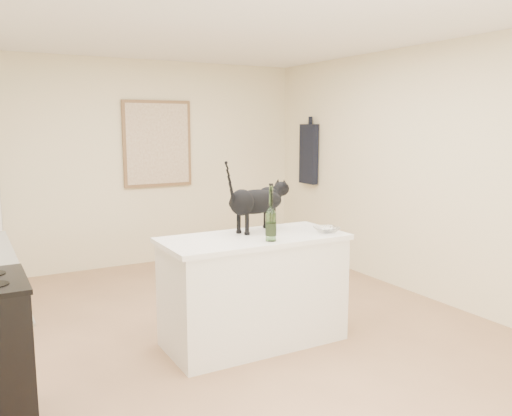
# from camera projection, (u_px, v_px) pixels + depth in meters

# --- Properties ---
(floor) EXTENTS (5.50, 5.50, 0.00)m
(floor) POSITION_uv_depth(u_px,v_px,m) (232.00, 336.00, 4.55)
(floor) COLOR #AA7F5A
(floor) RESTS_ON ground
(ceiling) EXTENTS (5.50, 5.50, 0.00)m
(ceiling) POSITION_uv_depth(u_px,v_px,m) (230.00, 20.00, 4.14)
(ceiling) COLOR white
(ceiling) RESTS_ON ground
(wall_back) EXTENTS (4.50, 0.00, 4.50)m
(wall_back) POSITION_uv_depth(u_px,v_px,m) (135.00, 164.00, 6.72)
(wall_back) COLOR beige
(wall_back) RESTS_ON ground
(wall_right) EXTENTS (0.00, 5.50, 5.50)m
(wall_right) POSITION_uv_depth(u_px,v_px,m) (428.00, 173.00, 5.43)
(wall_right) COLOR beige
(wall_right) RESTS_ON ground
(island_base) EXTENTS (1.44, 0.67, 0.86)m
(island_base) POSITION_uv_depth(u_px,v_px,m) (254.00, 292.00, 4.36)
(island_base) COLOR white
(island_base) RESTS_ON floor
(island_top) EXTENTS (1.50, 0.70, 0.04)m
(island_top) POSITION_uv_depth(u_px,v_px,m) (254.00, 239.00, 4.29)
(island_top) COLOR white
(island_top) RESTS_ON island_base
(artwork_frame) EXTENTS (0.90, 0.03, 1.10)m
(artwork_frame) POSITION_uv_depth(u_px,v_px,m) (158.00, 144.00, 6.80)
(artwork_frame) COLOR brown
(artwork_frame) RESTS_ON wall_back
(artwork_canvas) EXTENTS (0.82, 0.00, 1.02)m
(artwork_canvas) POSITION_uv_depth(u_px,v_px,m) (158.00, 144.00, 6.78)
(artwork_canvas) COLOR beige
(artwork_canvas) RESTS_ON wall_back
(hanging_garment) EXTENTS (0.08, 0.34, 0.80)m
(hanging_garment) POSITION_uv_depth(u_px,v_px,m) (309.00, 154.00, 7.15)
(hanging_garment) COLOR black
(hanging_garment) RESTS_ON wall_right
(black_cat) EXTENTS (0.68, 0.37, 0.45)m
(black_cat) POSITION_uv_depth(u_px,v_px,m) (256.00, 205.00, 4.44)
(black_cat) COLOR black
(black_cat) RESTS_ON island_top
(wine_bottle) EXTENTS (0.09, 0.09, 0.39)m
(wine_bottle) POSITION_uv_depth(u_px,v_px,m) (271.00, 216.00, 4.08)
(wine_bottle) COLOR #275120
(wine_bottle) RESTS_ON island_top
(glass_bowl) EXTENTS (0.22, 0.22, 0.05)m
(glass_bowl) POSITION_uv_depth(u_px,v_px,m) (327.00, 230.00, 4.41)
(glass_bowl) COLOR white
(glass_bowl) RESTS_ON island_top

